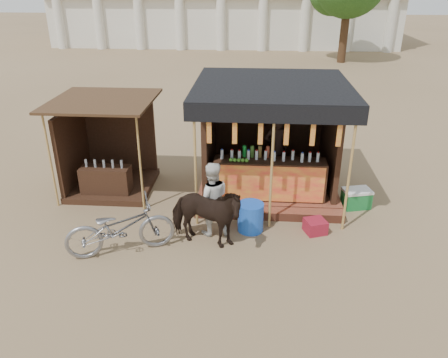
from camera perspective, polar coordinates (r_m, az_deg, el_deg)
ground at (r=8.50m, az=-0.79°, el=-11.36°), size 120.00×120.00×0.00m
main_stall at (r=10.94m, az=5.96°, el=3.39°), size 3.60×3.61×2.78m
secondary_stall at (r=11.52m, az=-15.33°, el=2.80°), size 2.40×2.40×2.38m
cow at (r=8.76m, az=-2.48°, el=-4.86°), size 1.74×1.11×1.36m
motorbike at (r=8.83m, az=-13.40°, el=-6.20°), size 2.26×1.47×1.12m
bystander at (r=9.10m, az=-1.67°, el=-2.63°), size 0.91×0.79×1.63m
blue_barrel at (r=9.45m, az=3.50°, el=-4.97°), size 0.72×0.72×0.64m
red_crate at (r=9.64m, az=11.83°, el=-6.06°), size 0.53×0.53×0.30m
cooler at (r=10.86m, az=16.89°, el=-2.41°), size 0.73×0.58×0.46m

